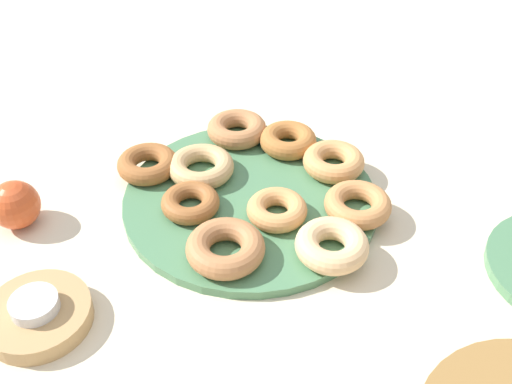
{
  "coord_description": "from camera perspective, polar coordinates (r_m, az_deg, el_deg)",
  "views": [
    {
      "loc": [
        0.16,
        0.61,
        0.54
      ],
      "look_at": [
        0.0,
        0.03,
        0.04
      ],
      "focal_mm": 41.92,
      "sensor_mm": 36.0,
      "label": 1
    }
  ],
  "objects": [
    {
      "name": "ground_plane",
      "position": [
        0.83,
        -0.54,
        -1.0
      ],
      "size": [
        2.4,
        2.4,
        0.0
      ],
      "primitive_type": "plane",
      "color": "beige"
    },
    {
      "name": "donut_plate",
      "position": [
        0.83,
        -0.54,
        -0.66
      ],
      "size": [
        0.35,
        0.35,
        0.01
      ],
      "primitive_type": "cylinder",
      "color": "#4C7F56",
      "rests_on": "ground_plane"
    },
    {
      "name": "donut_6",
      "position": [
        0.87,
        7.41,
        2.91
      ],
      "size": [
        0.13,
        0.13,
        0.03
      ],
      "primitive_type": "torus",
      "rotation": [
        0.0,
        0.0,
        0.73
      ],
      "color": "tan",
      "rests_on": "donut_plate"
    },
    {
      "name": "donut_3",
      "position": [
        0.87,
        -10.3,
        2.66
      ],
      "size": [
        0.12,
        0.12,
        0.03
      ],
      "primitive_type": "torus",
      "rotation": [
        0.0,
        0.0,
        1.09
      ],
      "color": "#995B2D",
      "rests_on": "donut_plate"
    },
    {
      "name": "donut_1",
      "position": [
        0.73,
        -2.93,
        -5.35
      ],
      "size": [
        0.11,
        0.11,
        0.03
      ],
      "primitive_type": "torus",
      "rotation": [
        0.0,
        0.0,
        3.24
      ],
      "color": "#B27547",
      "rests_on": "donut_plate"
    },
    {
      "name": "donut_4",
      "position": [
        0.78,
        2.01,
        -1.7
      ],
      "size": [
        0.11,
        0.11,
        0.03
      ],
      "primitive_type": "torus",
      "rotation": [
        0.0,
        0.0,
        2.06
      ],
      "color": "tan",
      "rests_on": "donut_plate"
    },
    {
      "name": "donut_5",
      "position": [
        0.74,
        7.25,
        -5.07
      ],
      "size": [
        0.13,
        0.13,
        0.03
      ],
      "primitive_type": "torus",
      "rotation": [
        0.0,
        0.0,
        0.82
      ],
      "color": "#EABC84",
      "rests_on": "donut_plate"
    },
    {
      "name": "donut_2",
      "position": [
        0.8,
        -6.28,
        -1.02
      ],
      "size": [
        0.1,
        0.1,
        0.02
      ],
      "primitive_type": "torus",
      "rotation": [
        0.0,
        0.0,
        5.91
      ],
      "color": "#995B2D",
      "rests_on": "donut_plate"
    },
    {
      "name": "donut_8",
      "position": [
        0.8,
        9.68,
        -1.19
      ],
      "size": [
        0.11,
        0.11,
        0.03
      ],
      "primitive_type": "torus",
      "rotation": [
        0.0,
        0.0,
        6.03
      ],
      "color": "#C6844C",
      "rests_on": "donut_plate"
    },
    {
      "name": "candle_holder",
      "position": [
        0.72,
        -20.07,
        -11.0
      ],
      "size": [
        0.12,
        0.12,
        0.02
      ],
      "primitive_type": "cylinder",
      "color": "tan",
      "rests_on": "ground_plane"
    },
    {
      "name": "donut_9",
      "position": [
        0.9,
        3.08,
        4.97
      ],
      "size": [
        0.1,
        0.1,
        0.03
      ],
      "primitive_type": "torus",
      "rotation": [
        0.0,
        0.0,
        0.22
      ],
      "color": "#AD6B33",
      "rests_on": "donut_plate"
    },
    {
      "name": "donut_7",
      "position": [
        0.85,
        -5.26,
        2.43
      ],
      "size": [
        0.13,
        0.13,
        0.03
      ],
      "primitive_type": "torus",
      "rotation": [
        0.0,
        0.0,
        5.34
      ],
      "color": "tan",
      "rests_on": "donut_plate"
    },
    {
      "name": "donut_0",
      "position": [
        0.93,
        -1.83,
        6.02
      ],
      "size": [
        0.12,
        0.12,
        0.03
      ],
      "primitive_type": "torus",
      "rotation": [
        0.0,
        0.0,
        4.31
      ],
      "color": "#B27547",
      "rests_on": "donut_plate"
    },
    {
      "name": "apple",
      "position": [
        0.84,
        -22.0,
        -1.14
      ],
      "size": [
        0.06,
        0.06,
        0.06
      ],
      "primitive_type": "sphere",
      "color": "#CC4C23",
      "rests_on": "ground_plane"
    },
    {
      "name": "tealight",
      "position": [
        0.71,
        -20.4,
        -10.03
      ],
      "size": [
        0.05,
        0.05,
        0.01
      ],
      "primitive_type": "cylinder",
      "color": "silver",
      "rests_on": "candle_holder"
    }
  ]
}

